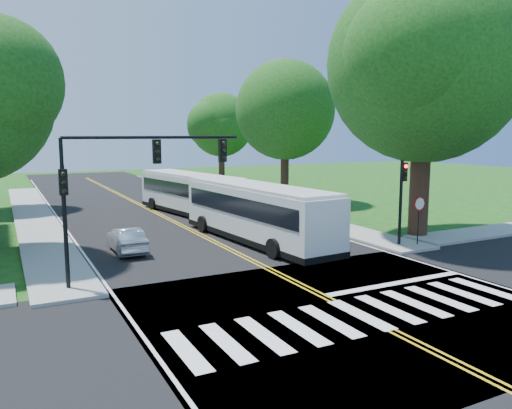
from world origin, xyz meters
TOP-DOWN VIEW (x-y plane):
  - ground at (0.00, 0.00)m, footprint 140.00×140.00m
  - road at (0.00, 18.00)m, footprint 14.00×96.00m
  - cross_road at (0.00, 0.00)m, footprint 60.00×12.00m
  - center_line at (0.00, 22.00)m, footprint 0.36×70.00m
  - edge_line_w at (-6.80, 22.00)m, footprint 0.12×70.00m
  - edge_line_e at (6.80, 22.00)m, footprint 0.12×70.00m
  - crosswalk at (0.00, -0.50)m, footprint 12.60×3.00m
  - stop_bar at (3.50, 1.60)m, footprint 6.60×0.40m
  - sidewalk_nw at (-8.30, 25.00)m, footprint 2.60×40.00m
  - sidewalk_ne at (8.30, 25.00)m, footprint 2.60×40.00m
  - tree_ne_big at (11.00, 8.00)m, footprint 10.80×10.80m
  - tree_east_mid at (11.50, 24.00)m, footprint 8.40×8.40m
  - tree_east_far at (12.50, 40.00)m, footprint 7.20×7.20m
  - signal_nw at (-5.86, 6.43)m, footprint 7.15×0.46m
  - signal_ne at (8.20, 6.44)m, footprint 0.30×0.46m
  - stop_sign at (9.00, 5.98)m, footprint 0.76×0.08m
  - bus_lead at (2.10, 11.04)m, footprint 3.67×12.35m
  - bus_follow at (2.07, 21.65)m, footprint 4.35×11.82m
  - hatchback at (-4.83, 11.75)m, footprint 1.33×3.77m
  - suv at (5.13, 11.67)m, footprint 3.24×5.42m
  - dark_sedan at (5.06, 16.52)m, footprint 3.12×4.76m

SIDE VIEW (x-z plane):
  - ground at x=0.00m, z-range 0.00..0.00m
  - road at x=0.00m, z-range 0.00..0.01m
  - cross_road at x=0.00m, z-range 0.00..0.01m
  - center_line at x=0.00m, z-range 0.01..0.02m
  - edge_line_w at x=-6.80m, z-range 0.01..0.02m
  - edge_line_e at x=6.80m, z-range 0.01..0.02m
  - crosswalk at x=0.00m, z-range 0.01..0.02m
  - stop_bar at x=3.50m, z-range 0.01..0.02m
  - sidewalk_nw at x=-8.30m, z-range 0.00..0.15m
  - sidewalk_ne at x=8.30m, z-range 0.00..0.15m
  - hatchback at x=-4.83m, z-range 0.01..1.25m
  - dark_sedan at x=5.06m, z-range 0.01..1.30m
  - suv at x=5.13m, z-range 0.01..1.42m
  - bus_follow at x=2.07m, z-range 0.10..3.09m
  - bus_lead at x=2.10m, z-range 0.10..3.25m
  - stop_sign at x=9.00m, z-range 0.77..3.30m
  - signal_ne at x=8.20m, z-range 0.76..5.16m
  - signal_nw at x=-5.86m, z-range 1.55..7.21m
  - tree_east_far at x=12.50m, z-range 1.69..12.03m
  - tree_east_mid at x=11.50m, z-range 1.89..13.82m
  - tree_ne_big at x=11.00m, z-range 2.17..17.08m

